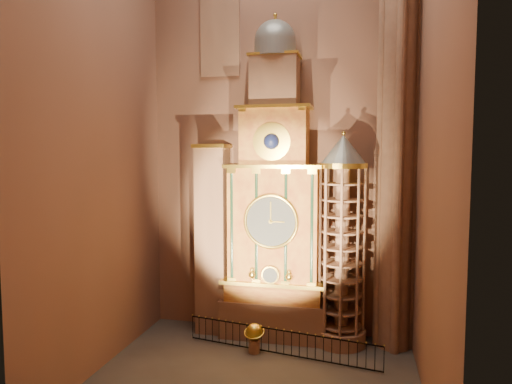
% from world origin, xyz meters
% --- Properties ---
extents(floor, '(14.00, 14.00, 0.00)m').
position_xyz_m(floor, '(0.00, 0.00, 0.00)').
color(floor, '#383330').
rests_on(floor, ground).
extents(wall_back, '(22.00, 0.00, 22.00)m').
position_xyz_m(wall_back, '(0.00, 6.00, 11.00)').
color(wall_back, '#905F4D').
rests_on(wall_back, floor).
extents(wall_left, '(0.00, 22.00, 22.00)m').
position_xyz_m(wall_left, '(-7.00, 0.00, 11.00)').
color(wall_left, '#905F4D').
rests_on(wall_left, floor).
extents(wall_right, '(0.00, 22.00, 22.00)m').
position_xyz_m(wall_right, '(7.00, 0.00, 11.00)').
color(wall_right, '#905F4D').
rests_on(wall_right, floor).
extents(astronomical_clock, '(5.60, 2.41, 16.70)m').
position_xyz_m(astronomical_clock, '(0.00, 4.96, 6.68)').
color(astronomical_clock, '#8C634C').
rests_on(astronomical_clock, floor).
extents(portrait_tower, '(1.80, 1.60, 10.20)m').
position_xyz_m(portrait_tower, '(-3.40, 4.98, 5.15)').
color(portrait_tower, '#8C634C').
rests_on(portrait_tower, floor).
extents(stair_turret, '(2.50, 2.50, 10.80)m').
position_xyz_m(stair_turret, '(3.50, 4.70, 5.27)').
color(stair_turret, '#8C634C').
rests_on(stair_turret, floor).
extents(gothic_pier, '(2.04, 2.04, 22.00)m').
position_xyz_m(gothic_pier, '(6.10, 5.00, 11.00)').
color(gothic_pier, '#8C634C').
rests_on(gothic_pier, floor).
extents(stained_glass_window, '(2.20, 0.14, 5.20)m').
position_xyz_m(stained_glass_window, '(-3.20, 5.92, 16.50)').
color(stained_glass_window, navy).
rests_on(stained_glass_window, wall_back).
extents(celestial_globe, '(1.11, 1.06, 1.45)m').
position_xyz_m(celestial_globe, '(-0.57, 2.72, 0.87)').
color(celestial_globe, '#8C634C').
rests_on(celestial_globe, floor).
extents(iron_railing, '(9.56, 1.83, 1.21)m').
position_xyz_m(iron_railing, '(0.71, 2.67, 0.66)').
color(iron_railing, black).
rests_on(iron_railing, floor).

